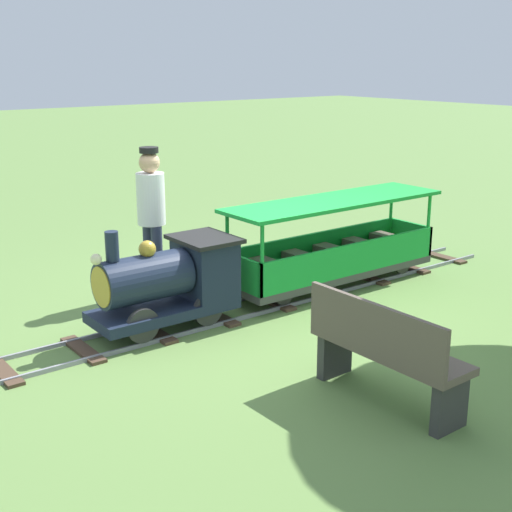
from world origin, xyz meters
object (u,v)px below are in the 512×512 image
(locomotive, at_px, (171,280))
(conductor_person, at_px, (151,210))
(passenger_car, at_px, (334,251))
(park_bench, at_px, (384,351))

(locomotive, distance_m, conductor_person, 1.13)
(passenger_car, bearing_deg, conductor_person, 61.20)
(passenger_car, bearing_deg, park_bench, 144.30)
(locomotive, xyz_separation_m, conductor_person, (0.97, -0.35, 0.47))
(park_bench, bearing_deg, locomotive, 12.08)
(passenger_car, xyz_separation_m, conductor_person, (0.97, 1.76, 0.53))
(park_bench, bearing_deg, passenger_car, -35.70)
(locomotive, relative_size, conductor_person, 0.89)
(locomotive, bearing_deg, park_bench, -167.92)
(locomotive, distance_m, park_bench, 2.32)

